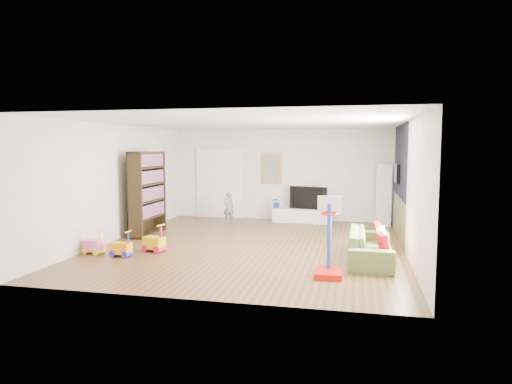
% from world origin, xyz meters
% --- Properties ---
extents(floor, '(6.50, 7.50, 0.00)m').
position_xyz_m(floor, '(0.00, 0.00, 0.00)').
color(floor, brown).
rests_on(floor, ground).
extents(ceiling, '(6.50, 7.50, 0.00)m').
position_xyz_m(ceiling, '(0.00, 0.00, 2.70)').
color(ceiling, white).
rests_on(ceiling, ground).
extents(wall_back, '(6.50, 0.00, 2.70)m').
position_xyz_m(wall_back, '(0.00, 3.75, 1.35)').
color(wall_back, silver).
rests_on(wall_back, ground).
extents(wall_front, '(6.50, 0.00, 2.70)m').
position_xyz_m(wall_front, '(0.00, -3.75, 1.35)').
color(wall_front, silver).
rests_on(wall_front, ground).
extents(wall_left, '(0.00, 7.50, 2.70)m').
position_xyz_m(wall_left, '(-3.25, 0.00, 1.35)').
color(wall_left, silver).
rests_on(wall_left, ground).
extents(wall_right, '(0.00, 7.50, 2.70)m').
position_xyz_m(wall_right, '(3.25, 0.00, 1.35)').
color(wall_right, silver).
rests_on(wall_right, ground).
extents(navy_accent, '(0.01, 3.20, 1.70)m').
position_xyz_m(navy_accent, '(3.23, 1.40, 1.85)').
color(navy_accent, black).
rests_on(navy_accent, wall_right).
extents(olive_wainscot, '(0.01, 3.20, 1.00)m').
position_xyz_m(olive_wainscot, '(3.23, 1.40, 0.50)').
color(olive_wainscot, brown).
rests_on(olive_wainscot, wall_right).
extents(doorway, '(1.45, 0.06, 2.10)m').
position_xyz_m(doorway, '(-1.90, 3.71, 1.05)').
color(doorway, white).
rests_on(doorway, ground).
extents(painting_back, '(0.62, 0.06, 0.92)m').
position_xyz_m(painting_back, '(-0.25, 3.71, 1.55)').
color(painting_back, gold).
rests_on(painting_back, wall_back).
extents(artwork_right, '(0.04, 0.56, 0.46)m').
position_xyz_m(artwork_right, '(3.17, 1.60, 1.55)').
color(artwork_right, '#7F3F8C').
rests_on(artwork_right, wall_right).
extents(media_console, '(1.73, 0.50, 0.40)m').
position_xyz_m(media_console, '(0.74, 3.30, 0.20)').
color(media_console, silver).
rests_on(media_console, ground).
extents(tall_cabinet, '(0.42, 0.42, 1.72)m').
position_xyz_m(tall_cabinet, '(2.99, 3.29, 0.86)').
color(tall_cabinet, silver).
rests_on(tall_cabinet, ground).
extents(bookshelf, '(0.38, 1.42, 2.06)m').
position_xyz_m(bookshelf, '(-2.83, 0.67, 1.03)').
color(bookshelf, black).
rests_on(bookshelf, ground).
extents(sofa, '(0.81, 2.04, 0.59)m').
position_xyz_m(sofa, '(2.54, -0.91, 0.30)').
color(sofa, olive).
rests_on(sofa, ground).
extents(basketball_hoop, '(0.49, 0.58, 1.36)m').
position_xyz_m(basketball_hoop, '(1.81, -2.14, 0.68)').
color(basketball_hoop, '#C21105').
rests_on(basketball_hoop, ground).
extents(ride_on_yellow, '(0.49, 0.37, 0.58)m').
position_xyz_m(ride_on_yellow, '(-1.86, -1.06, 0.29)').
color(ride_on_yellow, gold).
rests_on(ride_on_yellow, ground).
extents(ride_on_orange, '(0.41, 0.27, 0.52)m').
position_xyz_m(ride_on_orange, '(-2.31, -1.60, 0.26)').
color(ride_on_orange, '#FF9A09').
rests_on(ride_on_orange, ground).
extents(ride_on_pink, '(0.45, 0.32, 0.54)m').
position_xyz_m(ride_on_pink, '(-2.98, -1.52, 0.27)').
color(ride_on_pink, pink).
rests_on(ride_on_pink, ground).
extents(child, '(0.39, 0.38, 0.90)m').
position_xyz_m(child, '(-1.33, 2.73, 0.45)').
color(child, slate).
rests_on(child, ground).
extents(tv, '(1.13, 0.45, 0.65)m').
position_xyz_m(tv, '(0.93, 3.33, 0.73)').
color(tv, black).
rests_on(tv, media_console).
extents(vase_plant, '(0.39, 0.36, 0.36)m').
position_xyz_m(vase_plant, '(-0.02, 3.27, 0.58)').
color(vase_plant, '#113C95').
rests_on(vase_plant, media_console).
extents(pillow_left, '(0.18, 0.38, 0.36)m').
position_xyz_m(pillow_left, '(2.73, -1.49, 0.47)').
color(pillow_left, '#B00010').
rests_on(pillow_left, sofa).
extents(pillow_center, '(0.17, 0.41, 0.40)m').
position_xyz_m(pillow_center, '(2.75, -0.91, 0.47)').
color(pillow_center, white).
rests_on(pillow_center, sofa).
extents(pillow_right, '(0.14, 0.41, 0.40)m').
position_xyz_m(pillow_right, '(2.71, -0.32, 0.47)').
color(pillow_right, red).
rests_on(pillow_right, sofa).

